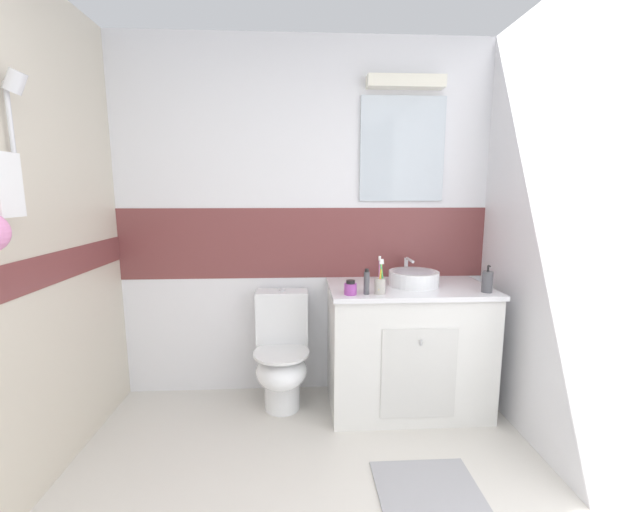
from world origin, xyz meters
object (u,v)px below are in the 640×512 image
(soap_dispenser, at_px, (487,282))
(hair_gel_jar, at_px, (350,288))
(toilet, at_px, (282,355))
(sink_basin, at_px, (414,278))
(toothpaste_tube_upright, at_px, (367,282))
(toothbrush_cup, at_px, (380,284))

(soap_dispenser, distance_m, hair_gel_jar, 0.85)
(toilet, height_order, hair_gel_jar, hair_gel_jar)
(soap_dispenser, bearing_deg, hair_gel_jar, -179.39)
(sink_basin, distance_m, hair_gel_jar, 0.50)
(toilet, height_order, toothpaste_tube_upright, toothpaste_tube_upright)
(sink_basin, height_order, toothpaste_tube_upright, sink_basin)
(toothpaste_tube_upright, bearing_deg, toothbrush_cup, 6.92)
(sink_basin, relative_size, toothbrush_cup, 1.62)
(sink_basin, height_order, toothbrush_cup, toothbrush_cup)
(toilet, bearing_deg, hair_gel_jar, -30.60)
(toothbrush_cup, bearing_deg, soap_dispenser, -0.05)
(toilet, bearing_deg, sink_basin, -2.32)
(soap_dispenser, xyz_separation_m, hair_gel_jar, (-0.85, -0.01, -0.03))
(soap_dispenser, height_order, toothpaste_tube_upright, soap_dispenser)
(hair_gel_jar, bearing_deg, toothpaste_tube_upright, -0.28)
(sink_basin, bearing_deg, soap_dispenser, -27.75)
(toothpaste_tube_upright, bearing_deg, toilet, 154.23)
(toilet, xyz_separation_m, toothbrush_cup, (0.61, -0.24, 0.54))
(sink_basin, relative_size, soap_dispenser, 2.17)
(toilet, distance_m, hair_gel_jar, 0.72)
(toilet, relative_size, toothpaste_tube_upright, 5.07)
(toothbrush_cup, height_order, toothpaste_tube_upright, toothbrush_cup)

